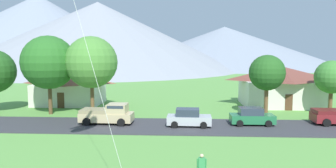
{
  "coord_description": "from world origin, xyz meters",
  "views": [
    {
      "loc": [
        -0.21,
        -2.2,
        7.16
      ],
      "look_at": [
        -1.47,
        20.88,
        4.75
      ],
      "focal_mm": 32.91,
      "sensor_mm": 36.0,
      "label": 1
    }
  ],
  "objects_px": {
    "tree_far_right": "(332,77)",
    "watcher_person": "(202,168)",
    "tree_left_of_center": "(91,62)",
    "parked_car_green_mid_east": "(252,117)",
    "tree_near_left": "(49,62)",
    "parked_car_silver_west_end": "(189,118)",
    "pickup_truck_sand_east_side": "(108,114)",
    "house_leftmost": "(69,87)",
    "house_left_center": "(280,85)",
    "tree_center": "(267,73)"
  },
  "relations": [
    {
      "from": "watcher_person",
      "to": "tree_far_right",
      "type": "bearing_deg",
      "value": 51.23
    },
    {
      "from": "pickup_truck_sand_east_side",
      "to": "tree_left_of_center",
      "type": "bearing_deg",
      "value": 122.26
    },
    {
      "from": "house_left_center",
      "to": "tree_left_of_center",
      "type": "height_order",
      "value": "tree_left_of_center"
    },
    {
      "from": "tree_left_of_center",
      "to": "pickup_truck_sand_east_side",
      "type": "xyz_separation_m",
      "value": [
        3.01,
        -4.77,
        -4.93
      ]
    },
    {
      "from": "tree_near_left",
      "to": "parked_car_green_mid_east",
      "type": "distance_m",
      "value": 23.03
    },
    {
      "from": "tree_center",
      "to": "parked_car_green_mid_east",
      "type": "bearing_deg",
      "value": -119.45
    },
    {
      "from": "parked_car_silver_west_end",
      "to": "watcher_person",
      "type": "relative_size",
      "value": 2.54
    },
    {
      "from": "house_left_center",
      "to": "tree_near_left",
      "type": "xyz_separation_m",
      "value": [
        -28.24,
        -7.33,
        3.23
      ]
    },
    {
      "from": "house_left_center",
      "to": "pickup_truck_sand_east_side",
      "type": "xyz_separation_m",
      "value": [
        -20.33,
        -11.97,
        -1.68
      ]
    },
    {
      "from": "house_leftmost",
      "to": "parked_car_silver_west_end",
      "type": "relative_size",
      "value": 2.19
    },
    {
      "from": "house_left_center",
      "to": "tree_center",
      "type": "relative_size",
      "value": 1.54
    },
    {
      "from": "house_leftmost",
      "to": "pickup_truck_sand_east_side",
      "type": "bearing_deg",
      "value": -54.3
    },
    {
      "from": "tree_center",
      "to": "watcher_person",
      "type": "distance_m",
      "value": 20.28
    },
    {
      "from": "parked_car_green_mid_east",
      "to": "parked_car_silver_west_end",
      "type": "bearing_deg",
      "value": -171.61
    },
    {
      "from": "house_leftmost",
      "to": "tree_left_of_center",
      "type": "distance_m",
      "value": 9.27
    },
    {
      "from": "tree_far_right",
      "to": "watcher_person",
      "type": "distance_m",
      "value": 25.44
    },
    {
      "from": "tree_left_of_center",
      "to": "house_leftmost",
      "type": "bearing_deg",
      "value": 127.98
    },
    {
      "from": "parked_car_green_mid_east",
      "to": "house_leftmost",
      "type": "bearing_deg",
      "value": 153.52
    },
    {
      "from": "house_leftmost",
      "to": "tree_far_right",
      "type": "xyz_separation_m",
      "value": [
        32.55,
        -5.22,
        1.99
      ]
    },
    {
      "from": "tree_left_of_center",
      "to": "house_left_center",
      "type": "bearing_deg",
      "value": 17.14
    },
    {
      "from": "tree_left_of_center",
      "to": "parked_car_silver_west_end",
      "type": "height_order",
      "value": "tree_left_of_center"
    },
    {
      "from": "house_leftmost",
      "to": "tree_left_of_center",
      "type": "height_order",
      "value": "tree_left_of_center"
    },
    {
      "from": "tree_near_left",
      "to": "parked_car_green_mid_east",
      "type": "bearing_deg",
      "value": -11.08
    },
    {
      "from": "pickup_truck_sand_east_side",
      "to": "watcher_person",
      "type": "bearing_deg",
      "value": -57.55
    },
    {
      "from": "house_left_center",
      "to": "tree_left_of_center",
      "type": "bearing_deg",
      "value": -162.86
    },
    {
      "from": "tree_near_left",
      "to": "watcher_person",
      "type": "xyz_separation_m",
      "value": [
        16.43,
        -18.04,
        -5.09
      ]
    },
    {
      "from": "tree_left_of_center",
      "to": "tree_far_right",
      "type": "xyz_separation_m",
      "value": [
        27.31,
        1.49,
        -1.7
      ]
    },
    {
      "from": "tree_left_of_center",
      "to": "parked_car_silver_west_end",
      "type": "bearing_deg",
      "value": -25.95
    },
    {
      "from": "parked_car_silver_west_end",
      "to": "parked_car_green_mid_east",
      "type": "distance_m",
      "value": 6.22
    },
    {
      "from": "tree_near_left",
      "to": "pickup_truck_sand_east_side",
      "type": "distance_m",
      "value": 10.4
    },
    {
      "from": "tree_left_of_center",
      "to": "watcher_person",
      "type": "relative_size",
      "value": 5.34
    },
    {
      "from": "house_leftmost",
      "to": "tree_center",
      "type": "xyz_separation_m",
      "value": [
        24.88,
        -6.72,
        2.54
      ]
    },
    {
      "from": "tree_left_of_center",
      "to": "watcher_person",
      "type": "xyz_separation_m",
      "value": [
        11.53,
        -18.17,
        -5.11
      ]
    },
    {
      "from": "tree_left_of_center",
      "to": "tree_center",
      "type": "xyz_separation_m",
      "value": [
        19.64,
        -0.01,
        -1.14
      ]
    },
    {
      "from": "house_left_center",
      "to": "tree_far_right",
      "type": "bearing_deg",
      "value": -55.22
    },
    {
      "from": "house_leftmost",
      "to": "pickup_truck_sand_east_side",
      "type": "xyz_separation_m",
      "value": [
        8.25,
        -11.48,
        -1.25
      ]
    },
    {
      "from": "tree_left_of_center",
      "to": "tree_center",
      "type": "relative_size",
      "value": 1.31
    },
    {
      "from": "watcher_person",
      "to": "tree_left_of_center",
      "type": "bearing_deg",
      "value": 122.4
    },
    {
      "from": "tree_near_left",
      "to": "watcher_person",
      "type": "relative_size",
      "value": 5.39
    },
    {
      "from": "tree_near_left",
      "to": "pickup_truck_sand_east_side",
      "type": "xyz_separation_m",
      "value": [
        7.91,
        -4.65,
        -4.91
      ]
    },
    {
      "from": "house_left_center",
      "to": "parked_car_green_mid_east",
      "type": "xyz_separation_m",
      "value": [
        -6.2,
        -11.64,
        -1.87
      ]
    },
    {
      "from": "parked_car_silver_west_end",
      "to": "tree_left_of_center",
      "type": "bearing_deg",
      "value": 154.05
    },
    {
      "from": "pickup_truck_sand_east_side",
      "to": "parked_car_silver_west_end",
      "type": "bearing_deg",
      "value": -4.13
    },
    {
      "from": "tree_near_left",
      "to": "tree_center",
      "type": "distance_m",
      "value": 24.57
    },
    {
      "from": "parked_car_green_mid_east",
      "to": "tree_near_left",
      "type": "bearing_deg",
      "value": 168.92
    },
    {
      "from": "tree_near_left",
      "to": "house_left_center",
      "type": "bearing_deg",
      "value": 14.54
    },
    {
      "from": "tree_near_left",
      "to": "tree_center",
      "type": "xyz_separation_m",
      "value": [
        24.54,
        0.11,
        -1.12
      ]
    },
    {
      "from": "parked_car_silver_west_end",
      "to": "watcher_person",
      "type": "distance_m",
      "value": 12.83
    },
    {
      "from": "tree_near_left",
      "to": "parked_car_green_mid_east",
      "type": "relative_size",
      "value": 2.14
    },
    {
      "from": "tree_center",
      "to": "watcher_person",
      "type": "xyz_separation_m",
      "value": [
        -8.11,
        -18.15,
        -3.97
      ]
    }
  ]
}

